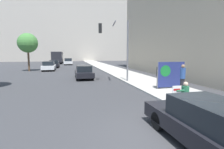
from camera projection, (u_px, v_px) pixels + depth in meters
name	position (u px, v px, depth m)	size (l,w,h in m)	color
ground_plane	(165.00, 137.00, 5.64)	(160.00, 160.00, 0.00)	#38383A
sidewalk_curb	(128.00, 75.00, 21.02)	(3.90, 90.00, 0.12)	#B7B2A8
building_backdrop_far	(70.00, 26.00, 64.69)	(52.00, 12.00, 25.49)	#BCB2A3
seated_protester	(186.00, 93.00, 8.35)	(0.96, 0.77, 1.20)	#474C56
jogger_on_sidewalk	(183.00, 78.00, 11.54)	(0.34, 0.34, 1.83)	black
pedestrian_behind	(159.00, 76.00, 12.96)	(0.34, 0.34, 1.79)	#424247
protest_banner	(171.00, 74.00, 12.72)	(2.24, 0.06, 1.94)	slate
traffic_light_pole	(117.00, 41.00, 15.95)	(2.74, 2.51, 5.52)	slate
parked_car_curbside	(212.00, 126.00, 4.77)	(1.75, 4.77, 1.40)	black
car_on_road_nearest	(84.00, 72.00, 18.74)	(1.75, 4.54, 1.41)	black
car_on_road_midblock	(49.00, 66.00, 27.27)	(1.86, 4.14, 1.46)	white
car_on_road_distant	(54.00, 64.00, 33.07)	(1.81, 4.15, 1.41)	black
car_on_road_far_lane	(68.00, 62.00, 41.50)	(1.89, 4.69, 1.53)	white
city_bus_on_road	(58.00, 57.00, 47.58)	(2.55, 10.20, 3.10)	#232328
street_tree_midblock	(28.00, 43.00, 26.03)	(2.90, 2.90, 5.69)	brown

